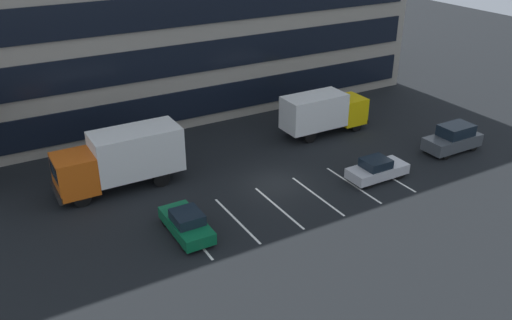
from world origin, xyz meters
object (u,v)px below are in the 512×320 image
sedan_forest (186,223)px  box_truck_yellow (323,111)px  box_truck_orange (121,157)px  suv_charcoal (453,139)px  sedan_silver (377,169)px

sedan_forest → box_truck_yellow: bearing=27.5°
box_truck_yellow → sedan_forest: box_truck_yellow is taller
box_truck_orange → sedan_forest: 7.17m
box_truck_yellow → suv_charcoal: size_ratio=1.62×
sedan_forest → sedan_silver: 13.24m
sedan_forest → box_truck_orange: bearing=100.6°
sedan_silver → sedan_forest: bearing=179.1°
sedan_forest → sedan_silver: size_ratio=1.00×
sedan_forest → sedan_silver: sedan_forest is taller
box_truck_yellow → sedan_forest: (-14.65, -7.64, -1.14)m
box_truck_yellow → sedan_forest: size_ratio=1.72×
sedan_silver → box_truck_orange: bearing=153.9°
sedan_silver → suv_charcoal: bearing=4.6°
suv_charcoal → sedan_forest: bearing=-178.9°
suv_charcoal → sedan_silver: bearing=-175.4°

